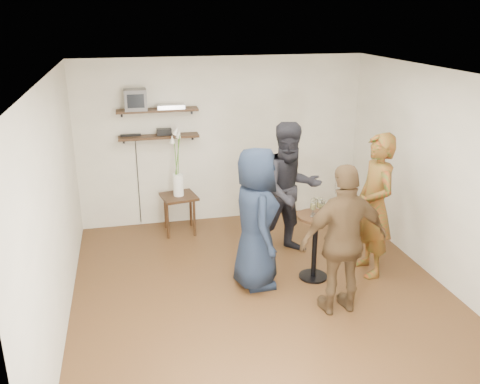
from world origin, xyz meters
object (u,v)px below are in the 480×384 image
object	(u,v)px
side_table	(179,201)
person_navy	(256,219)
radio	(164,132)
crt_monitor	(135,100)
person_dark	(290,190)
person_brown	(344,241)
dvd_deck	(171,106)
person_plaid	(375,206)
drinks_table	(315,238)

from	to	relation	value
side_table	person_navy	size ratio (longest dim) A/B	0.34
radio	person_navy	bearing A→B (deg)	-67.02
crt_monitor	side_table	world-z (taller)	crt_monitor
crt_monitor	side_table	bearing A→B (deg)	-29.59
person_dark	person_brown	world-z (taller)	person_dark
dvd_deck	crt_monitor	bearing A→B (deg)	180.00
person_plaid	person_dark	world-z (taller)	person_dark
dvd_deck	person_plaid	size ratio (longest dim) A/B	0.22
drinks_table	person_dark	distance (m)	0.85
radio	person_navy	distance (m)	2.36
dvd_deck	person_dark	distance (m)	2.20
crt_monitor	drinks_table	size ratio (longest dim) A/B	0.37
side_table	drinks_table	world-z (taller)	drinks_table
drinks_table	person_dark	size ratio (longest dim) A/B	0.46
radio	crt_monitor	bearing A→B (deg)	180.00
radio	person_navy	size ratio (longest dim) A/B	0.12
person_plaid	person_dark	size ratio (longest dim) A/B	0.99
person_navy	person_dark	bearing A→B (deg)	-40.92
person_navy	person_brown	bearing A→B (deg)	-133.29
person_plaid	person_brown	world-z (taller)	person_plaid
side_table	person_dark	size ratio (longest dim) A/B	0.32
person_navy	drinks_table	bearing A→B (deg)	-90.00
crt_monitor	side_table	size ratio (longest dim) A/B	0.53
radio	person_plaid	bearing A→B (deg)	-41.38
person_brown	side_table	bearing A→B (deg)	-61.30
drinks_table	person_navy	world-z (taller)	person_navy
side_table	radio	bearing A→B (deg)	115.93
drinks_table	side_table	bearing A→B (deg)	129.78
person_plaid	person_brown	distance (m)	1.05
dvd_deck	side_table	bearing A→B (deg)	-83.89
radio	drinks_table	world-z (taller)	radio
dvd_deck	person_navy	xyz separation A→B (m)	(0.77, -2.10, -1.02)
crt_monitor	person_navy	distance (m)	2.71
side_table	person_plaid	distance (m)	2.94
crt_monitor	person_dark	size ratio (longest dim) A/B	0.17
person_dark	person_plaid	bearing A→B (deg)	-49.07
radio	side_table	size ratio (longest dim) A/B	0.37
radio	person_plaid	distance (m)	3.28
person_brown	person_navy	bearing A→B (deg)	-46.71
drinks_table	person_navy	size ratio (longest dim) A/B	0.49
side_table	person_navy	bearing A→B (deg)	-67.54
side_table	person_navy	distance (m)	1.97
crt_monitor	dvd_deck	size ratio (longest dim) A/B	0.80
side_table	person_dark	xyz separation A→B (m)	(1.41, -1.05, 0.44)
crt_monitor	radio	bearing A→B (deg)	0.00
person_plaid	person_navy	distance (m)	1.53
crt_monitor	side_table	distance (m)	1.64
side_table	person_brown	world-z (taller)	person_brown
dvd_deck	side_table	world-z (taller)	dvd_deck
dvd_deck	person_brown	size ratio (longest dim) A/B	0.23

